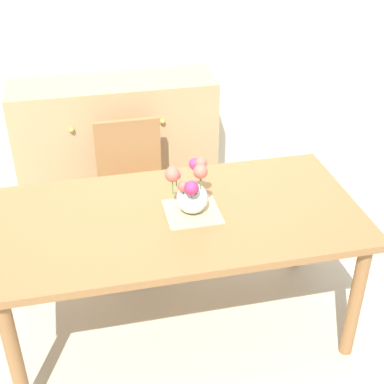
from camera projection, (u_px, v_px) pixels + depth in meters
name	position (u px, v px, depth m)	size (l,w,h in m)	color
ground_plane	(180.00, 325.00, 3.15)	(12.00, 12.00, 0.00)	#B7AD99
back_wall	(131.00, 10.00, 3.74)	(7.00, 0.10, 2.80)	silver
dining_table	(179.00, 228.00, 2.79)	(1.85, 0.93, 0.77)	olive
chair_far	(132.00, 181.00, 3.52)	(0.42, 0.42, 0.90)	olive
dresser	(117.00, 147.00, 3.95)	(1.40, 0.47, 1.00)	tan
placemat	(192.00, 211.00, 2.76)	(0.27, 0.27, 0.01)	tan
flower_vase	(191.00, 190.00, 2.69)	(0.23, 0.25, 0.28)	silver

